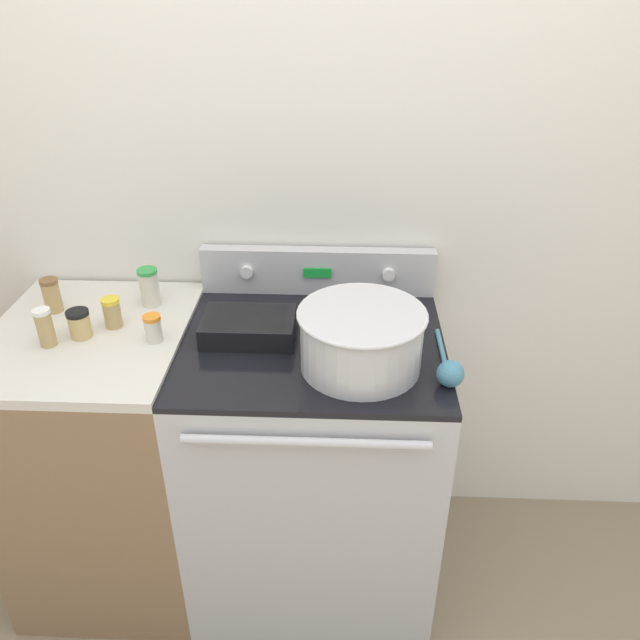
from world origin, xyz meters
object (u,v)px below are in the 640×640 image
object	(u,v)px
mixing_bowl	(361,336)
spice_jar_green_cap	(149,287)
spice_jar_orange_cap	(153,328)
casserole_dish	(249,326)
ladle	(449,371)
spice_jar_yellow_cap	(112,312)
spice_jar_black_cap	(79,324)
spice_jar_brown_cap	(52,295)
spice_jar_white_cap	(45,327)

from	to	relation	value
mixing_bowl	spice_jar_green_cap	world-z (taller)	mixing_bowl
spice_jar_orange_cap	spice_jar_green_cap	world-z (taller)	spice_jar_green_cap
spice_jar_orange_cap	spice_jar_green_cap	size ratio (longest dim) A/B	0.67
mixing_bowl	spice_jar_orange_cap	bearing A→B (deg)	171.68
casserole_dish	ladle	world-z (taller)	ladle
mixing_bowl	spice_jar_yellow_cap	xyz separation A→B (m)	(-0.73, 0.16, -0.04)
casserole_dish	spice_jar_orange_cap	size ratio (longest dim) A/B	3.31
mixing_bowl	spice_jar_black_cap	size ratio (longest dim) A/B	4.12
spice_jar_orange_cap	spice_jar_black_cap	distance (m)	0.22
spice_jar_black_cap	spice_jar_brown_cap	world-z (taller)	spice_jar_brown_cap
spice_jar_green_cap	spice_jar_black_cap	xyz separation A→B (m)	(-0.15, -0.20, -0.02)
spice_jar_orange_cap	spice_jar_yellow_cap	xyz separation A→B (m)	(-0.14, 0.07, 0.01)
casserole_dish	spice_jar_green_cap	size ratio (longest dim) A/B	2.20
casserole_dish	spice_jar_brown_cap	world-z (taller)	spice_jar_brown_cap
spice_jar_orange_cap	spice_jar_brown_cap	xyz separation A→B (m)	(-0.36, 0.16, 0.01)
spice_jar_orange_cap	spice_jar_yellow_cap	distance (m)	0.16
casserole_dish	spice_jar_green_cap	bearing A→B (deg)	154.21
spice_jar_green_cap	spice_jar_brown_cap	world-z (taller)	spice_jar_green_cap
mixing_bowl	spice_jar_orange_cap	world-z (taller)	mixing_bowl
spice_jar_yellow_cap	spice_jar_black_cap	distance (m)	0.10
spice_jar_green_cap	spice_jar_yellow_cap	bearing A→B (deg)	-117.62
spice_jar_black_cap	spice_jar_white_cap	size ratio (longest dim) A/B	0.73
mixing_bowl	ladle	xyz separation A→B (m)	(0.23, -0.06, -0.06)
casserole_dish	spice_jar_yellow_cap	size ratio (longest dim) A/B	2.91
ladle	spice_jar_brown_cap	xyz separation A→B (m)	(-1.18, 0.31, 0.03)
mixing_bowl	spice_jar_green_cap	bearing A→B (deg)	155.45
mixing_bowl	spice_jar_orange_cap	size ratio (longest dim) A/B	4.25
ladle	spice_jar_green_cap	size ratio (longest dim) A/B	2.45
spice_jar_yellow_cap	spice_jar_white_cap	distance (m)	0.19
spice_jar_black_cap	spice_jar_green_cap	bearing A→B (deg)	53.64
spice_jar_black_cap	spice_jar_white_cap	world-z (taller)	spice_jar_white_cap
casserole_dish	mixing_bowl	bearing A→B (deg)	-23.25
mixing_bowl	spice_jar_white_cap	xyz separation A→B (m)	(-0.88, 0.05, -0.02)
mixing_bowl	casserole_dish	world-z (taller)	mixing_bowl
spice_jar_yellow_cap	spice_jar_brown_cap	distance (m)	0.23
mixing_bowl	spice_jar_yellow_cap	distance (m)	0.75
spice_jar_black_cap	spice_jar_brown_cap	size ratio (longest dim) A/B	0.77
spice_jar_white_cap	spice_jar_brown_cap	bearing A→B (deg)	108.15
spice_jar_orange_cap	spice_jar_yellow_cap	size ratio (longest dim) A/B	0.88
spice_jar_green_cap	spice_jar_orange_cap	bearing A→B (deg)	-72.11
spice_jar_green_cap	spice_jar_brown_cap	distance (m)	0.29
spice_jar_orange_cap	spice_jar_green_cap	xyz separation A→B (m)	(-0.07, 0.21, 0.02)
spice_jar_yellow_cap	spice_jar_white_cap	size ratio (longest dim) A/B	0.81
ladle	spice_jar_orange_cap	world-z (taller)	spice_jar_orange_cap
casserole_dish	spice_jar_orange_cap	bearing A→B (deg)	-168.69
ladle	spice_jar_brown_cap	size ratio (longest dim) A/B	2.75
mixing_bowl	spice_jar_green_cap	xyz separation A→B (m)	(-0.66, 0.30, -0.02)
spice_jar_yellow_cap	spice_jar_black_cap	bearing A→B (deg)	-140.63
spice_jar_black_cap	spice_jar_brown_cap	xyz separation A→B (m)	(-0.14, 0.15, 0.01)
spice_jar_yellow_cap	spice_jar_black_cap	size ratio (longest dim) A/B	1.10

